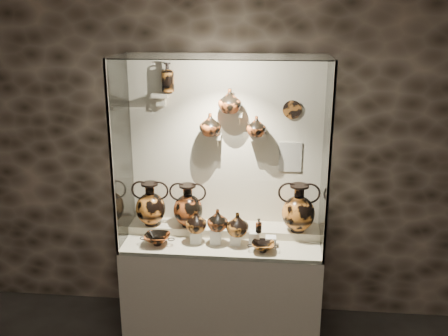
# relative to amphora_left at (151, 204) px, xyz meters

# --- Properties ---
(wall_back) EXTENTS (5.00, 0.02, 3.20)m
(wall_back) POSITION_rel_amphora_left_xyz_m (0.65, 0.19, 0.50)
(wall_back) COLOR #2B231B
(wall_back) RESTS_ON ground
(plinth) EXTENTS (1.70, 0.60, 0.80)m
(plinth) POSITION_rel_amphora_left_xyz_m (0.65, -0.13, -0.70)
(plinth) COLOR beige
(plinth) RESTS_ON floor
(front_tier) EXTENTS (1.68, 0.58, 0.03)m
(front_tier) POSITION_rel_amphora_left_xyz_m (0.65, -0.13, -0.28)
(front_tier) COLOR beige
(front_tier) RESTS_ON plinth
(rear_tier) EXTENTS (1.70, 0.25, 0.10)m
(rear_tier) POSITION_rel_amphora_left_xyz_m (0.65, 0.04, -0.25)
(rear_tier) COLOR beige
(rear_tier) RESTS_ON plinth
(back_panel) EXTENTS (1.70, 0.03, 1.60)m
(back_panel) POSITION_rel_amphora_left_xyz_m (0.65, 0.18, 0.50)
(back_panel) COLOR beige
(back_panel) RESTS_ON plinth
(glass_front) EXTENTS (1.70, 0.01, 1.60)m
(glass_front) POSITION_rel_amphora_left_xyz_m (0.65, -0.43, 0.50)
(glass_front) COLOR white
(glass_front) RESTS_ON plinth
(glass_left) EXTENTS (0.01, 0.60, 1.60)m
(glass_left) POSITION_rel_amphora_left_xyz_m (-0.19, -0.13, 0.50)
(glass_left) COLOR white
(glass_left) RESTS_ON plinth
(glass_right) EXTENTS (0.01, 0.60, 1.60)m
(glass_right) POSITION_rel_amphora_left_xyz_m (1.50, -0.13, 0.50)
(glass_right) COLOR white
(glass_right) RESTS_ON plinth
(glass_top) EXTENTS (1.70, 0.60, 0.01)m
(glass_top) POSITION_rel_amphora_left_xyz_m (0.65, -0.13, 1.30)
(glass_top) COLOR white
(glass_top) RESTS_ON back_panel
(frame_post_left) EXTENTS (0.02, 0.02, 1.60)m
(frame_post_left) POSITION_rel_amphora_left_xyz_m (-0.19, -0.42, 0.50)
(frame_post_left) COLOR gray
(frame_post_left) RESTS_ON plinth
(frame_post_right) EXTENTS (0.02, 0.02, 1.60)m
(frame_post_right) POSITION_rel_amphora_left_xyz_m (1.49, -0.42, 0.50)
(frame_post_right) COLOR gray
(frame_post_right) RESTS_ON plinth
(pedestal_a) EXTENTS (0.09, 0.09, 0.10)m
(pedestal_a) POSITION_rel_amphora_left_xyz_m (0.43, -0.18, -0.22)
(pedestal_a) COLOR silver
(pedestal_a) RESTS_ON front_tier
(pedestal_b) EXTENTS (0.09, 0.09, 0.13)m
(pedestal_b) POSITION_rel_amphora_left_xyz_m (0.60, -0.18, -0.20)
(pedestal_b) COLOR silver
(pedestal_b) RESTS_ON front_tier
(pedestal_c) EXTENTS (0.09, 0.09, 0.09)m
(pedestal_c) POSITION_rel_amphora_left_xyz_m (0.77, -0.18, -0.22)
(pedestal_c) COLOR silver
(pedestal_c) RESTS_ON front_tier
(pedestal_d) EXTENTS (0.09, 0.09, 0.12)m
(pedestal_d) POSITION_rel_amphora_left_xyz_m (0.93, -0.18, -0.21)
(pedestal_d) COLOR silver
(pedestal_d) RESTS_ON front_tier
(pedestal_e) EXTENTS (0.09, 0.09, 0.08)m
(pedestal_e) POSITION_rel_amphora_left_xyz_m (1.07, -0.18, -0.23)
(pedestal_e) COLOR silver
(pedestal_e) RESTS_ON front_tier
(bracket_ul) EXTENTS (0.14, 0.12, 0.04)m
(bracket_ul) POSITION_rel_amphora_left_xyz_m (0.10, 0.11, 0.95)
(bracket_ul) COLOR beige
(bracket_ul) RESTS_ON back_panel
(bracket_ca) EXTENTS (0.14, 0.12, 0.04)m
(bracket_ca) POSITION_rel_amphora_left_xyz_m (0.55, 0.11, 0.60)
(bracket_ca) COLOR beige
(bracket_ca) RESTS_ON back_panel
(bracket_cb) EXTENTS (0.10, 0.12, 0.04)m
(bracket_cb) POSITION_rel_amphora_left_xyz_m (0.75, 0.11, 0.80)
(bracket_cb) COLOR beige
(bracket_cb) RESTS_ON back_panel
(bracket_cc) EXTENTS (0.14, 0.12, 0.04)m
(bracket_cc) POSITION_rel_amphora_left_xyz_m (0.93, 0.11, 0.60)
(bracket_cc) COLOR beige
(bracket_cc) RESTS_ON back_panel
(amphora_left) EXTENTS (0.41, 0.41, 0.40)m
(amphora_left) POSITION_rel_amphora_left_xyz_m (0.00, 0.00, 0.00)
(amphora_left) COLOR #BE6B24
(amphora_left) RESTS_ON rear_tier
(amphora_mid) EXTENTS (0.37, 0.37, 0.39)m
(amphora_mid) POSITION_rel_amphora_left_xyz_m (0.34, 0.00, -0.00)
(amphora_mid) COLOR #A94A1D
(amphora_mid) RESTS_ON rear_tier
(amphora_right) EXTENTS (0.37, 0.37, 0.43)m
(amphora_right) POSITION_rel_amphora_left_xyz_m (1.30, -0.01, 0.02)
(amphora_right) COLOR #BE6B24
(amphora_right) RESTS_ON rear_tier
(jug_a) EXTENTS (0.23, 0.23, 0.19)m
(jug_a) POSITION_rel_amphora_left_xyz_m (0.44, -0.18, -0.07)
(jug_a) COLOR #BE6B24
(jug_a) RESTS_ON pedestal_a
(jug_b) EXTENTS (0.20, 0.20, 0.19)m
(jug_b) POSITION_rel_amphora_left_xyz_m (0.62, -0.20, -0.05)
(jug_b) COLOR #A94A1D
(jug_b) RESTS_ON pedestal_b
(jug_c) EXTENTS (0.23, 0.23, 0.20)m
(jug_c) POSITION_rel_amphora_left_xyz_m (0.79, -0.20, -0.08)
(jug_c) COLOR #BE6B24
(jug_c) RESTS_ON pedestal_c
(lekythos_small) EXTENTS (0.07, 0.07, 0.14)m
(lekythos_small) POSITION_rel_amphora_left_xyz_m (0.97, -0.20, -0.08)
(lekythos_small) COLOR #A94A1D
(lekythos_small) RESTS_ON pedestal_d
(kylix_left) EXTENTS (0.32, 0.28, 0.11)m
(kylix_left) POSITION_rel_amphora_left_xyz_m (0.11, -0.26, -0.21)
(kylix_left) COLOR #A94A1D
(kylix_left) RESTS_ON front_tier
(kylix_right) EXTENTS (0.25, 0.21, 0.10)m
(kylix_right) POSITION_rel_amphora_left_xyz_m (1.01, -0.30, -0.22)
(kylix_right) COLOR #BE6B24
(kylix_right) RESTS_ON front_tier
(lekythos_tall) EXTENTS (0.14, 0.14, 0.29)m
(lekythos_tall) POSITION_rel_amphora_left_xyz_m (0.17, 0.10, 1.11)
(lekythos_tall) COLOR #BE6B24
(lekythos_tall) RESTS_ON bracket_ul
(ovoid_vase_a) EXTENTS (0.24, 0.24, 0.19)m
(ovoid_vase_a) POSITION_rel_amphora_left_xyz_m (0.53, 0.07, 0.71)
(ovoid_vase_a) COLOR #A94A1D
(ovoid_vase_a) RESTS_ON bracket_ca
(ovoid_vase_b) EXTENTS (0.25, 0.25, 0.20)m
(ovoid_vase_b) POSITION_rel_amphora_left_xyz_m (0.70, 0.06, 0.92)
(ovoid_vase_b) COLOR #A94A1D
(ovoid_vase_b) RESTS_ON bracket_cb
(ovoid_vase_c) EXTENTS (0.20, 0.20, 0.17)m
(ovoid_vase_c) POSITION_rel_amphora_left_xyz_m (0.92, 0.08, 0.71)
(ovoid_vase_c) COLOR #A94A1D
(ovoid_vase_c) RESTS_ON bracket_cc
(wall_plate) EXTENTS (0.16, 0.02, 0.16)m
(wall_plate) POSITION_rel_amphora_left_xyz_m (1.22, 0.16, 0.84)
(wall_plate) COLOR #91501C
(wall_plate) RESTS_ON back_panel
(info_placard) EXTENTS (0.20, 0.01, 0.26)m
(info_placard) POSITION_rel_amphora_left_xyz_m (1.22, 0.16, 0.42)
(info_placard) COLOR beige
(info_placard) RESTS_ON back_panel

